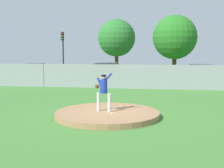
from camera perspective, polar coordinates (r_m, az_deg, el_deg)
ground_plane at (r=18.86m, az=2.36°, el=-2.40°), size 80.00×80.00×0.00m
asphalt_strip at (r=27.25m, az=4.57°, el=0.29°), size 44.00×7.00×0.01m
pitchers_mound at (r=13.01m, az=-0.93°, el=-5.87°), size 4.59×4.59×0.23m
pitcher_youth at (r=12.86m, az=-1.67°, el=-0.94°), size 0.80×0.32×1.72m
baseball at (r=12.43m, az=0.03°, el=-5.72°), size 0.07×0.07×0.07m
chainlink_fence at (r=22.70m, az=3.62°, el=1.46°), size 35.54×0.07×1.97m
parked_car_charcoal at (r=27.71m, az=-1.15°, el=2.15°), size 1.99×4.20×1.78m
parked_car_silver at (r=27.30m, az=9.05°, el=1.83°), size 2.09×4.46×1.57m
parked_car_slate at (r=29.71m, az=-15.21°, el=2.15°), size 2.12×4.45×1.69m
parked_car_champagne at (r=26.84m, az=16.90°, el=1.71°), size 2.08×4.32×1.74m
parked_car_teal at (r=28.14m, az=-9.26°, el=1.99°), size 1.91×4.54×1.60m
traffic_cone_orange at (r=30.17m, az=-11.52°, el=1.26°), size 0.40×0.40×0.55m
traffic_light_near at (r=33.07m, az=-9.55°, el=7.19°), size 0.28×0.46×4.99m
tree_leaning_west at (r=36.10m, az=0.91°, el=8.92°), size 4.54×4.54×6.78m
tree_tall_centre at (r=35.93m, az=12.12°, el=8.86°), size 5.23×5.23×7.16m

